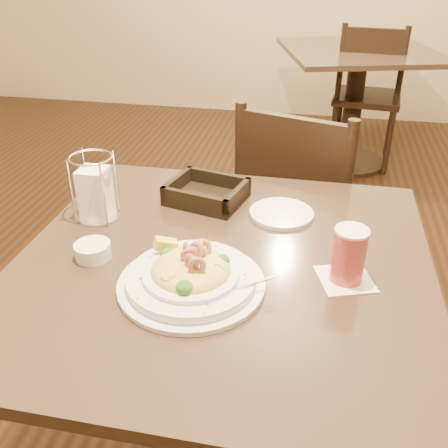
% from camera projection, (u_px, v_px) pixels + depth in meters
% --- Properties ---
extents(main_table, '(0.90, 0.90, 0.77)m').
position_uv_depth(main_table, '(222.00, 343.00, 1.21)').
color(main_table, black).
rests_on(main_table, ground).
extents(background_table, '(1.11, 1.11, 0.77)m').
position_uv_depth(background_table, '(355.00, 88.00, 3.23)').
color(background_table, black).
rests_on(background_table, ground).
extents(dining_chair_near, '(0.53, 0.53, 0.93)m').
position_uv_depth(dining_chair_near, '(300.00, 218.00, 1.80)').
color(dining_chair_near, black).
rests_on(dining_chair_near, ground).
extents(dining_chair_far, '(0.46, 0.46, 0.93)m').
position_uv_depth(dining_chair_far, '(368.00, 92.00, 3.24)').
color(dining_chair_far, black).
rests_on(dining_chair_far, ground).
extents(pasta_bowl, '(0.32, 0.30, 0.10)m').
position_uv_depth(pasta_bowl, '(191.00, 275.00, 0.99)').
color(pasta_bowl, white).
rests_on(pasta_bowl, main_table).
extents(drink_glass, '(0.13, 0.13, 0.12)m').
position_uv_depth(drink_glass, '(349.00, 256.00, 1.00)').
color(drink_glass, white).
rests_on(drink_glass, main_table).
extents(bread_basket, '(0.22, 0.20, 0.05)m').
position_uv_depth(bread_basket, '(207.00, 194.00, 1.32)').
color(bread_basket, black).
rests_on(bread_basket, main_table).
extents(napkin_caddy, '(0.10, 0.10, 0.17)m').
position_uv_depth(napkin_caddy, '(95.00, 192.00, 1.22)').
color(napkin_caddy, silver).
rests_on(napkin_caddy, main_table).
extents(side_plate, '(0.19, 0.19, 0.01)m').
position_uv_depth(side_plate, '(282.00, 213.00, 1.26)').
color(side_plate, white).
rests_on(side_plate, main_table).
extents(butter_ramekin, '(0.09, 0.09, 0.03)m').
position_uv_depth(butter_ramekin, '(93.00, 251.00, 1.09)').
color(butter_ramekin, white).
rests_on(butter_ramekin, main_table).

